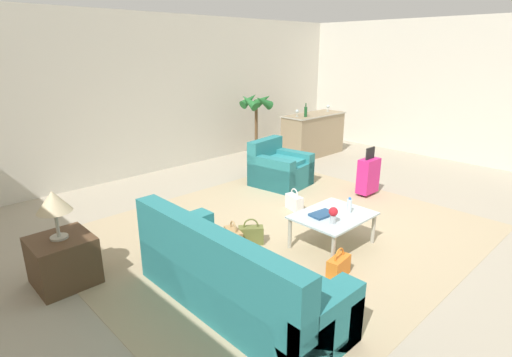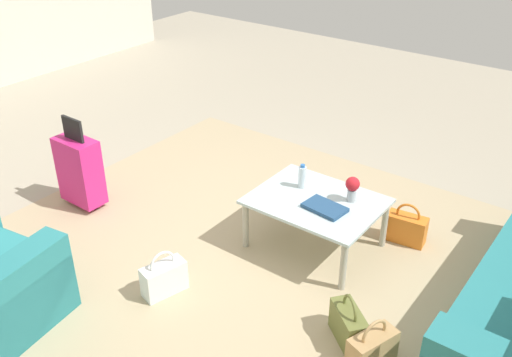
# 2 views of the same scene
# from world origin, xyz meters

# --- Properties ---
(ground_plane) EXTENTS (12.00, 12.00, 0.00)m
(ground_plane) POSITION_xyz_m (0.00, 0.00, 0.00)
(ground_plane) COLOR #A89E89
(area_rug) EXTENTS (5.20, 4.40, 0.01)m
(area_rug) POSITION_xyz_m (-0.60, 0.20, 0.00)
(area_rug) COLOR tan
(area_rug) RESTS_ON ground
(coffee_table) EXTENTS (0.98, 0.77, 0.44)m
(coffee_table) POSITION_xyz_m (-0.40, -0.50, 0.38)
(coffee_table) COLOR silver
(coffee_table) RESTS_ON ground
(water_bottle) EXTENTS (0.06, 0.06, 0.20)m
(water_bottle) POSITION_xyz_m (-0.20, -0.60, 0.53)
(water_bottle) COLOR silver
(water_bottle) RESTS_ON coffee_table
(coffee_table_book) EXTENTS (0.33, 0.23, 0.03)m
(coffee_table_book) POSITION_xyz_m (-0.52, -0.42, 0.45)
(coffee_table_book) COLOR navy
(coffee_table_book) RESTS_ON coffee_table
(flower_vase) EXTENTS (0.11, 0.11, 0.21)m
(flower_vase) POSITION_xyz_m (-0.62, -0.65, 0.56)
(flower_vase) COLOR #B2B7BC
(flower_vase) RESTS_ON coffee_table
(suitcase_magenta) EXTENTS (0.40, 0.22, 0.85)m
(suitcase_magenta) POSITION_xyz_m (1.60, 0.20, 0.36)
(suitcase_magenta) COLOR #D12375
(suitcase_magenta) RESTS_ON ground
(handbag_olive) EXTENTS (0.34, 0.31, 0.36)m
(handbag_olive) POSITION_xyz_m (-1.12, 0.26, 0.13)
(handbag_olive) COLOR olive
(handbag_olive) RESTS_ON ground
(handbag_orange) EXTENTS (0.33, 0.18, 0.36)m
(handbag_orange) POSITION_xyz_m (-0.96, -1.00, 0.13)
(handbag_orange) COLOR orange
(handbag_orange) RESTS_ON ground
(handbag_tan) EXTENTS (0.24, 0.35, 0.36)m
(handbag_tan) POSITION_xyz_m (-1.34, 0.36, 0.13)
(handbag_tan) COLOR tan
(handbag_tan) RESTS_ON ground
(handbag_white) EXTENTS (0.22, 0.35, 0.36)m
(handbag_white) POSITION_xyz_m (0.16, 0.63, 0.13)
(handbag_white) COLOR white
(handbag_white) RESTS_ON ground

